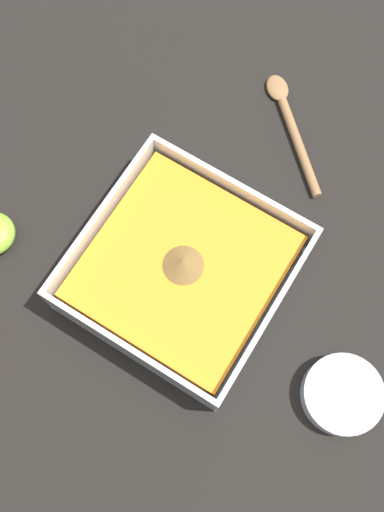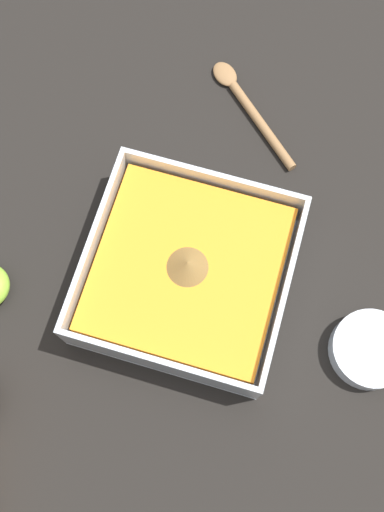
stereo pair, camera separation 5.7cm
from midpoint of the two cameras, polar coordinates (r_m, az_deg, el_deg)
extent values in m
plane|color=black|center=(0.71, 1.69, -3.51)|extent=(4.00, 4.00, 0.00)
cube|color=silver|center=(0.71, 1.47, -2.34)|extent=(0.23, 0.23, 0.01)
cube|color=silver|center=(0.71, 6.15, 5.71)|extent=(0.23, 0.01, 0.06)
cube|color=silver|center=(0.66, -3.49, -9.36)|extent=(0.23, 0.01, 0.06)
cube|color=silver|center=(0.67, 9.62, -6.24)|extent=(0.01, 0.21, 0.06)
cube|color=silver|center=(0.70, -6.18, 3.03)|extent=(0.01, 0.21, 0.06)
cube|color=orange|center=(0.69, 1.52, -1.75)|extent=(0.21, 0.21, 0.05)
cone|color=brown|center=(0.66, 1.59, -0.98)|extent=(0.05, 0.05, 0.02)
cylinder|color=silver|center=(0.71, 16.40, -12.86)|extent=(0.09, 0.09, 0.03)
cylinder|color=brown|center=(0.71, 16.36, -12.88)|extent=(0.08, 0.08, 0.01)
ellipsoid|color=olive|center=(0.83, 10.13, 15.26)|extent=(0.05, 0.05, 0.01)
cylinder|color=olive|center=(0.79, 12.23, 9.88)|extent=(0.11, 0.11, 0.01)
camera|label=1|loc=(0.03, 92.38, -7.36)|focal=42.00mm
camera|label=2|loc=(0.03, -87.62, 7.36)|focal=42.00mm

